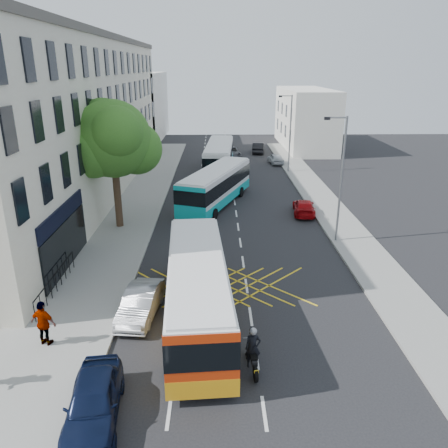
{
  "coord_description": "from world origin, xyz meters",
  "views": [
    {
      "loc": [
        -1.56,
        -14.55,
        10.96
      ],
      "look_at": [
        -1.12,
        9.56,
        2.2
      ],
      "focal_mm": 35.0,
      "sensor_mm": 36.0,
      "label": 1
    }
  ],
  "objects_px": {
    "street_tree": "(112,140)",
    "pedestrian_far": "(44,323)",
    "bus_near": "(198,289)",
    "distant_car_grey": "(230,152)",
    "red_hatchback": "(304,207)",
    "distant_car_dark": "(258,148)",
    "bus_mid": "(216,186)",
    "parked_car_blue": "(94,401)",
    "motorbike": "(253,350)",
    "parked_car_silver": "(141,303)",
    "lamp_far": "(289,130)",
    "lamp_near": "(340,174)",
    "bus_far": "(219,157)",
    "distant_car_silver": "(276,159)"
  },
  "relations": [
    {
      "from": "bus_far",
      "to": "motorbike",
      "type": "height_order",
      "value": "bus_far"
    },
    {
      "from": "parked_car_blue",
      "to": "parked_car_silver",
      "type": "height_order",
      "value": "parked_car_blue"
    },
    {
      "from": "lamp_far",
      "to": "parked_car_silver",
      "type": "bearing_deg",
      "value": -111.38
    },
    {
      "from": "distant_car_grey",
      "to": "distant_car_dark",
      "type": "relative_size",
      "value": 1.17
    },
    {
      "from": "lamp_near",
      "to": "parked_car_blue",
      "type": "xyz_separation_m",
      "value": [
        -11.8,
        -15.12,
        -3.91
      ]
    },
    {
      "from": "bus_near",
      "to": "distant_car_grey",
      "type": "bearing_deg",
      "value": 82.05
    },
    {
      "from": "parked_car_blue",
      "to": "distant_car_grey",
      "type": "xyz_separation_m",
      "value": [
        5.85,
        43.31,
        -0.03
      ]
    },
    {
      "from": "parked_car_silver",
      "to": "red_hatchback",
      "type": "xyz_separation_m",
      "value": [
        10.36,
        14.64,
        -0.09
      ]
    },
    {
      "from": "lamp_far",
      "to": "distant_car_dark",
      "type": "height_order",
      "value": "lamp_far"
    },
    {
      "from": "bus_mid",
      "to": "motorbike",
      "type": "xyz_separation_m",
      "value": [
        1.36,
        -21.1,
        -0.74
      ]
    },
    {
      "from": "street_tree",
      "to": "distant_car_silver",
      "type": "xyz_separation_m",
      "value": [
        14.01,
        21.56,
        -5.69
      ]
    },
    {
      "from": "bus_far",
      "to": "parked_car_blue",
      "type": "xyz_separation_m",
      "value": [
        -4.38,
        -35.1,
        -0.99
      ]
    },
    {
      "from": "bus_mid",
      "to": "distant_car_grey",
      "type": "bearing_deg",
      "value": 105.66
    },
    {
      "from": "street_tree",
      "to": "distant_car_grey",
      "type": "relative_size",
      "value": 1.8
    },
    {
      "from": "bus_mid",
      "to": "bus_far",
      "type": "xyz_separation_m",
      "value": [
        0.36,
        11.57,
        0.1
      ]
    },
    {
      "from": "parked_car_silver",
      "to": "red_hatchback",
      "type": "bearing_deg",
      "value": 61.02
    },
    {
      "from": "pedestrian_far",
      "to": "bus_near",
      "type": "bearing_deg",
      "value": -144.78
    },
    {
      "from": "bus_far",
      "to": "bus_mid",
      "type": "bearing_deg",
      "value": -88.11
    },
    {
      "from": "red_hatchback",
      "to": "distant_car_silver",
      "type": "height_order",
      "value": "distant_car_silver"
    },
    {
      "from": "bus_near",
      "to": "distant_car_grey",
      "type": "relative_size",
      "value": 2.27
    },
    {
      "from": "red_hatchback",
      "to": "pedestrian_far",
      "type": "height_order",
      "value": "pedestrian_far"
    },
    {
      "from": "bus_mid",
      "to": "distant_car_silver",
      "type": "bearing_deg",
      "value": 87.24
    },
    {
      "from": "red_hatchback",
      "to": "distant_car_grey",
      "type": "distance_m",
      "value": 22.92
    },
    {
      "from": "red_hatchback",
      "to": "bus_far",
      "type": "bearing_deg",
      "value": -58.45
    },
    {
      "from": "parked_car_blue",
      "to": "distant_car_grey",
      "type": "distance_m",
      "value": 43.7
    },
    {
      "from": "distant_car_dark",
      "to": "pedestrian_far",
      "type": "relative_size",
      "value": 2.12
    },
    {
      "from": "street_tree",
      "to": "lamp_far",
      "type": "height_order",
      "value": "street_tree"
    },
    {
      "from": "bus_mid",
      "to": "pedestrian_far",
      "type": "height_order",
      "value": "bus_mid"
    },
    {
      "from": "street_tree",
      "to": "pedestrian_far",
      "type": "relative_size",
      "value": 4.47
    },
    {
      "from": "street_tree",
      "to": "parked_car_silver",
      "type": "xyz_separation_m",
      "value": [
        3.42,
        -11.78,
        -5.63
      ]
    },
    {
      "from": "street_tree",
      "to": "distant_car_grey",
      "type": "xyz_separation_m",
      "value": [
        8.76,
        25.22,
        -5.61
      ]
    },
    {
      "from": "bus_near",
      "to": "distant_car_silver",
      "type": "height_order",
      "value": "bus_near"
    },
    {
      "from": "bus_far",
      "to": "parked_car_silver",
      "type": "relative_size",
      "value": 2.87
    },
    {
      "from": "red_hatchback",
      "to": "distant_car_grey",
      "type": "height_order",
      "value": "distant_car_grey"
    },
    {
      "from": "motorbike",
      "to": "lamp_near",
      "type": "bearing_deg",
      "value": 58.19
    },
    {
      "from": "distant_car_grey",
      "to": "red_hatchback",
      "type": "bearing_deg",
      "value": -83.36
    },
    {
      "from": "lamp_far",
      "to": "bus_near",
      "type": "height_order",
      "value": "lamp_far"
    },
    {
      "from": "lamp_near",
      "to": "pedestrian_far",
      "type": "height_order",
      "value": "lamp_near"
    },
    {
      "from": "lamp_far",
      "to": "distant_car_dark",
      "type": "xyz_separation_m",
      "value": [
        -2.11,
        11.48,
        -3.93
      ]
    },
    {
      "from": "lamp_near",
      "to": "pedestrian_far",
      "type": "bearing_deg",
      "value": -142.94
    },
    {
      "from": "motorbike",
      "to": "distant_car_dark",
      "type": "height_order",
      "value": "motorbike"
    },
    {
      "from": "bus_near",
      "to": "distant_car_grey",
      "type": "distance_m",
      "value": 37.6
    },
    {
      "from": "street_tree",
      "to": "distant_car_silver",
      "type": "distance_m",
      "value": 26.34
    },
    {
      "from": "bus_near",
      "to": "lamp_near",
      "type": "bearing_deg",
      "value": 43.31
    },
    {
      "from": "street_tree",
      "to": "parked_car_silver",
      "type": "relative_size",
      "value": 2.18
    },
    {
      "from": "bus_mid",
      "to": "parked_car_blue",
      "type": "bearing_deg",
      "value": -78.73
    },
    {
      "from": "motorbike",
      "to": "distant_car_grey",
      "type": "relative_size",
      "value": 0.42
    },
    {
      "from": "distant_car_grey",
      "to": "lamp_near",
      "type": "bearing_deg",
      "value": -84.13
    },
    {
      "from": "parked_car_silver",
      "to": "bus_near",
      "type": "bearing_deg",
      "value": -4.12
    },
    {
      "from": "street_tree",
      "to": "distant_car_dark",
      "type": "xyz_separation_m",
      "value": [
        12.59,
        28.52,
        -5.6
      ]
    }
  ]
}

